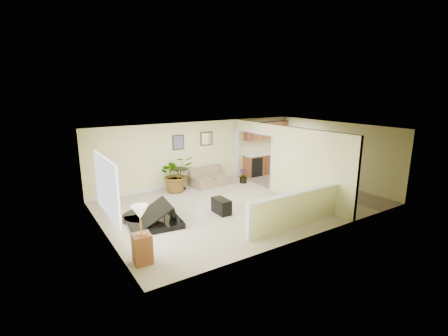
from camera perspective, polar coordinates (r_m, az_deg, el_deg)
floor at (r=11.01m, az=3.41°, el=-6.18°), size 9.00×9.00×0.00m
back_wall at (r=13.14m, az=-4.26°, el=2.71°), size 9.00×0.04×2.50m
front_wall at (r=8.52m, az=15.56°, el=-3.79°), size 9.00×0.04×2.50m
left_wall at (r=8.85m, az=-20.73°, el=-3.53°), size 0.04×6.00×2.50m
right_wall at (r=13.76m, az=18.81°, el=2.51°), size 0.04×6.00×2.50m
ceiling at (r=10.44m, az=3.61°, el=6.84°), size 9.00×6.00×0.04m
kitchen_vinyl at (r=13.04m, az=14.68°, el=-3.43°), size 2.70×6.00×0.01m
interior_partition at (r=11.98m, az=9.75°, el=1.33°), size 0.18×5.99×2.50m
pony_half_wall at (r=9.25m, az=12.34°, el=-7.00°), size 3.42×0.22×1.00m
left_window at (r=8.33m, az=-19.99°, el=-3.08°), size 0.05×2.15×1.45m
wall_art_left at (r=12.61m, az=-8.04°, el=4.46°), size 0.48×0.04×0.58m
wall_mirror at (r=13.17m, az=-3.09°, el=5.18°), size 0.55×0.04×0.55m
kitchen_cabinets at (r=14.77m, az=7.20°, el=2.35°), size 2.36×0.65×2.33m
piano at (r=9.41m, az=-12.90°, el=-6.28°), size 1.84×1.90×1.39m
piano_bench at (r=10.06m, az=-0.46°, el=-6.71°), size 0.36×0.70×0.46m
loveseat at (r=13.00m, az=-2.50°, el=-1.49°), size 1.68×1.07×0.90m
accent_table at (r=12.48m, az=-7.67°, el=-1.37°), size 0.57×0.57×0.82m
palm_plant at (r=12.16m, az=-8.42°, el=-1.09°), size 1.27×1.11×1.37m
small_plant at (r=13.30m, az=3.40°, el=-1.59°), size 0.38×0.38×0.58m
lamp_stand at (r=7.43m, az=-14.28°, el=-12.02°), size 0.42×0.42×1.33m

